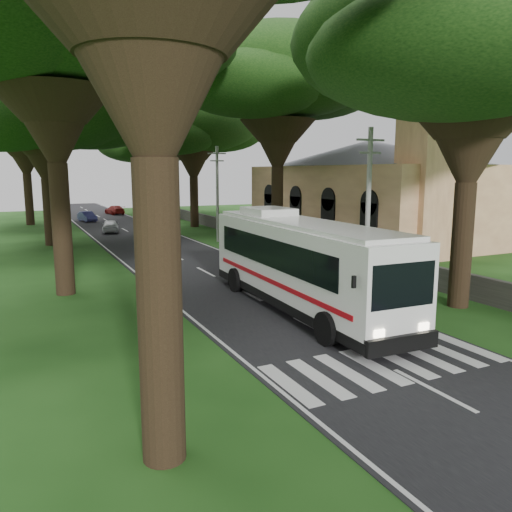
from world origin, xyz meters
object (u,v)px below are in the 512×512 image
(pole_near, at_px, (368,208))
(distant_car_c, at_px, (115,210))
(church, at_px, (369,183))
(distant_car_a, at_px, (110,226))
(pole_far, at_px, (156,186))
(coach_bus, at_px, (300,262))
(pole_mid, at_px, (217,192))
(distant_car_b, at_px, (87,217))
(pedestrian, at_px, (148,293))

(pole_near, xyz_separation_m, distant_car_c, (-2.95, 51.77, -3.54))
(church, distance_m, distant_car_a, 24.94)
(pole_far, distance_m, coach_bus, 41.66)
(pole_near, bearing_deg, pole_mid, 90.00)
(pole_mid, xyz_separation_m, distant_car_a, (-7.17, 10.47, -3.51))
(church, bearing_deg, distant_car_a, 142.60)
(distant_car_b, height_order, distant_car_c, distant_car_c)
(pole_near, distance_m, distant_car_a, 31.50)
(pole_far, relative_size, distant_car_c, 1.90)
(church, xyz_separation_m, pole_far, (-12.36, 24.45, -0.73))
(distant_car_a, bearing_deg, church, 153.57)
(coach_bus, height_order, distant_car_b, coach_bus)
(pole_far, xyz_separation_m, distant_car_b, (-7.78, 2.79, -3.55))
(coach_bus, distance_m, distant_car_a, 31.96)
(distant_car_a, relative_size, distant_car_b, 1.04)
(pole_near, height_order, distant_car_b, pole_near)
(coach_bus, relative_size, pedestrian, 7.00)
(coach_bus, height_order, distant_car_a, coach_bus)
(distant_car_a, relative_size, distant_car_c, 0.89)
(pole_near, distance_m, distant_car_b, 43.63)
(pole_far, height_order, coach_bus, pole_far)
(pole_near, bearing_deg, coach_bus, -163.60)
(coach_bus, height_order, pedestrian, coach_bus)
(pole_near, relative_size, distant_car_a, 2.13)
(pole_far, xyz_separation_m, pedestrian, (-10.75, -39.40, -3.24))
(coach_bus, distance_m, pedestrian, 6.55)
(distant_car_a, distance_m, pedestrian, 30.09)
(distant_car_a, xyz_separation_m, pedestrian, (-3.59, -29.87, 0.28))
(pole_near, distance_m, distant_car_c, 51.98)
(pedestrian, bearing_deg, coach_bus, -100.77)
(pole_near, distance_m, coach_bus, 5.23)
(pedestrian, bearing_deg, pole_far, -8.39)
(pedestrian, bearing_deg, church, -50.25)
(distant_car_b, bearing_deg, church, -65.41)
(distant_car_a, height_order, distant_car_b, distant_car_a)
(coach_bus, relative_size, distant_car_b, 3.65)
(church, distance_m, coach_bus, 24.11)
(coach_bus, bearing_deg, pole_mid, 79.82)
(distant_car_b, bearing_deg, distant_car_a, -99.05)
(pole_far, bearing_deg, distant_car_b, 160.27)
(pole_mid, bearing_deg, pole_near, -90.00)
(church, bearing_deg, coach_bus, -135.11)
(church, height_order, pole_mid, church)
(distant_car_a, distance_m, distant_car_c, 21.71)
(church, height_order, pedestrian, church)
(coach_bus, xyz_separation_m, distant_car_a, (-2.56, 31.83, -1.42))
(church, xyz_separation_m, distant_car_b, (-20.14, 27.24, -4.28))
(distant_car_a, xyz_separation_m, distant_car_b, (-0.61, 12.31, -0.04))
(pedestrian, bearing_deg, distant_car_a, 0.03)
(distant_car_b, bearing_deg, coach_bus, -97.77)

